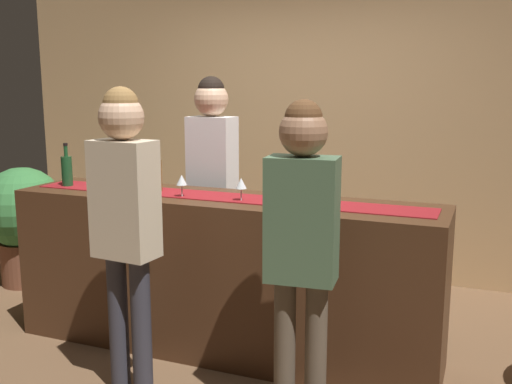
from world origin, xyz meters
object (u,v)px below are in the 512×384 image
Objects in this scene: bartender at (212,168)px; customer_browsing at (125,209)px; wine_glass_mid_counter at (241,184)px; potted_plant_tall at (24,217)px; wine_glass_near_customer at (279,186)px; wine_bottle_green at (67,170)px; wine_glass_far_end at (182,181)px; wine_bottle_amber at (156,175)px; customer_sipping at (302,232)px.

bartender reaches higher than customer_browsing.
potted_plant_tall is (-2.31, 0.61, -0.53)m from wine_glass_mid_counter.
wine_glass_near_customer is 0.97m from bartender.
wine_bottle_green is 0.93m from wine_glass_far_end.
customer_browsing is (0.24, -0.72, -0.07)m from wine_bottle_amber.
wine_glass_near_customer is (1.56, 0.01, -0.01)m from wine_bottle_green.
wine_glass_far_end is 0.61m from customer_browsing.
wine_glass_far_end is 0.14× the size of potted_plant_tall.
wine_bottle_amber is 0.18× the size of customer_browsing.
customer_sipping reaches higher than wine_bottle_amber.
wine_glass_near_customer is (0.88, -0.06, -0.01)m from wine_bottle_amber.
customer_sipping is (0.97, -0.55, -0.11)m from wine_glass_far_end.
customer_browsing reaches higher than wine_glass_far_end.
wine_glass_far_end is 0.08× the size of bartender.
wine_bottle_amber is at bearing 176.24° from wine_glass_near_customer.
wine_glass_near_customer is 0.08× the size of bartender.
wine_bottle_amber is 0.76m from customer_browsing.
customer_browsing is (-0.64, -0.66, -0.06)m from wine_glass_near_customer.
customer_sipping reaches higher than wine_glass_mid_counter.
wine_bottle_amber is at bearing 155.60° from wine_glass_far_end.
wine_bottle_green is 1.02m from bartender.
customer_browsing reaches higher than customer_sipping.
customer_browsing is at bearing 98.08° from bartender.
potted_plant_tall is at bearing 167.12° from wine_glass_near_customer.
wine_bottle_green is (-0.68, -0.06, 0.00)m from wine_bottle_amber.
bartender reaches higher than wine_bottle_amber.
wine_bottle_amber is at bearing 79.86° from bartender.
wine_glass_mid_counter is 0.09× the size of customer_sipping.
wine_bottle_green is at bearing 156.92° from customer_sipping.
wine_glass_mid_counter is 0.14× the size of potted_plant_tall.
bartender reaches higher than wine_glass_mid_counter.
wine_glass_near_customer is at bearing -3.76° from wine_bottle_amber.
customer_sipping is (1.08, -1.23, -0.09)m from bartender.
wine_bottle_green is 2.10× the size of wine_glass_far_end.
potted_plant_tall is (-2.54, 0.58, -0.53)m from wine_glass_near_customer.
wine_bottle_green is 2.10× the size of wine_glass_mid_counter.
wine_bottle_amber is 0.18× the size of customer_sipping.
wine_bottle_green is 0.17× the size of bartender.
potted_plant_tall is at bearing 151.88° from customer_browsing.
wine_bottle_green is at bearing -174.56° from wine_bottle_amber.
wine_glass_far_end is (-0.63, -0.06, 0.00)m from wine_glass_near_customer.
bartender reaches higher than potted_plant_tall.
wine_glass_far_end is 0.09× the size of customer_sipping.
wine_bottle_amber and wine_bottle_green have the same top height.
customer_sipping is at bearing -22.50° from potted_plant_tall.
bartender is (-0.51, 0.65, -0.01)m from wine_glass_mid_counter.
potted_plant_tall is (-0.99, 0.59, -0.54)m from wine_bottle_green.
bartender is at bearing 99.91° from wine_glass_far_end.
wine_bottle_green is at bearing 40.96° from bartender.
customer_browsing is 1.68× the size of potted_plant_tall.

